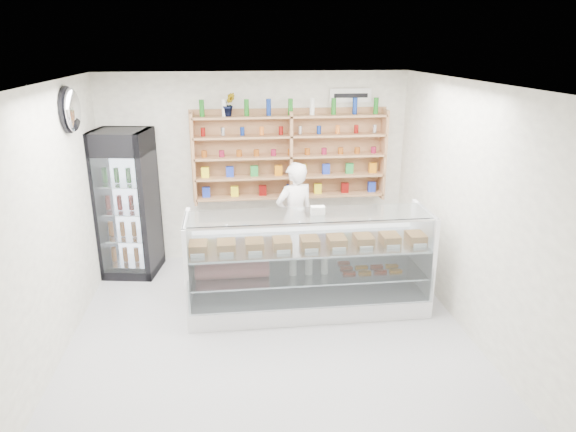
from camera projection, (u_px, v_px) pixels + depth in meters
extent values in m
plane|color=#B0AFB4|center=(272.00, 340.00, 5.78)|extent=(5.00, 5.00, 0.00)
plane|color=white|center=(269.00, 85.00, 4.88)|extent=(5.00, 5.00, 0.00)
plane|color=white|center=(256.00, 168.00, 7.68)|extent=(4.50, 0.00, 4.50)
plane|color=white|center=(307.00, 366.00, 2.98)|extent=(4.50, 0.00, 4.50)
plane|color=white|center=(44.00, 232.00, 5.08)|extent=(0.00, 5.00, 5.00)
plane|color=white|center=(476.00, 215.00, 5.58)|extent=(0.00, 5.00, 5.00)
cube|color=white|center=(308.00, 300.00, 6.43)|extent=(2.92, 0.83, 0.24)
cube|color=white|center=(304.00, 257.00, 6.65)|extent=(2.92, 0.05, 0.61)
cube|color=silver|center=(308.00, 273.00, 6.30)|extent=(2.80, 0.73, 0.02)
cube|color=silver|center=(308.00, 246.00, 6.19)|extent=(2.86, 0.76, 0.02)
cube|color=silver|center=(314.00, 267.00, 5.85)|extent=(2.86, 0.12, 1.02)
cube|color=silver|center=(310.00, 215.00, 6.01)|extent=(2.86, 0.58, 0.01)
imported|color=white|center=(295.00, 217.00, 7.35)|extent=(0.69, 0.57, 1.61)
cube|color=black|center=(127.00, 204.00, 7.21)|extent=(0.85, 0.84, 2.07)
cube|color=#320539|center=(120.00, 146.00, 6.62)|extent=(0.72, 0.15, 0.29)
cube|color=silver|center=(128.00, 218.00, 6.92)|extent=(0.62, 0.11, 1.63)
cube|color=#B27D54|center=(194.00, 159.00, 7.37)|extent=(0.04, 0.28, 1.33)
cube|color=#B27D54|center=(290.00, 157.00, 7.53)|extent=(0.04, 0.28, 1.33)
cube|color=#B27D54|center=(383.00, 154.00, 7.68)|extent=(0.04, 0.28, 1.33)
cube|color=#B27D54|center=(290.00, 195.00, 7.72)|extent=(2.80, 0.28, 0.03)
cube|color=#B27D54|center=(290.00, 176.00, 7.62)|extent=(2.80, 0.28, 0.03)
cube|color=#B27D54|center=(290.00, 156.00, 7.53)|extent=(2.80, 0.28, 0.03)
cube|color=#B27D54|center=(290.00, 136.00, 7.43)|extent=(2.80, 0.28, 0.03)
cube|color=#B27D54|center=(290.00, 116.00, 7.34)|extent=(2.80, 0.28, 0.03)
imported|color=#1E6626|center=(229.00, 104.00, 7.19)|extent=(0.20, 0.18, 0.33)
ellipsoid|color=silver|center=(72.00, 110.00, 5.88)|extent=(0.15, 0.50, 0.50)
cube|color=white|center=(351.00, 95.00, 7.48)|extent=(0.62, 0.03, 0.20)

